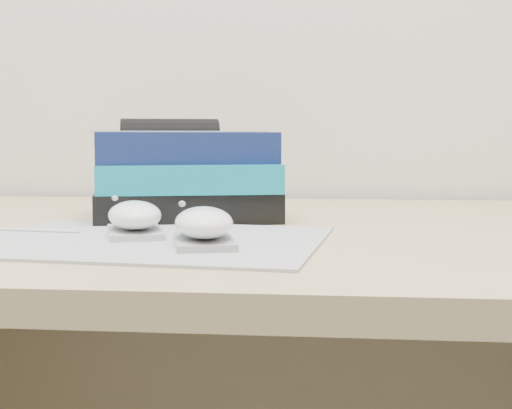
# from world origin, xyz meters

# --- Properties ---
(desk) EXTENTS (1.60, 0.80, 0.73)m
(desk) POSITION_xyz_m (0.00, 1.64, 0.50)
(desk) COLOR tan
(desk) RESTS_ON ground
(mousepad) EXTENTS (0.40, 0.32, 0.00)m
(mousepad) POSITION_xyz_m (-0.18, 1.42, 0.73)
(mousepad) COLOR gray
(mousepad) RESTS_ON desk
(mouse_rear) EXTENTS (0.09, 0.12, 0.04)m
(mouse_rear) POSITION_xyz_m (-0.20, 1.45, 0.75)
(mouse_rear) COLOR #ADADB0
(mouse_rear) RESTS_ON mousepad
(mouse_front) EXTENTS (0.08, 0.12, 0.04)m
(mouse_front) POSITION_xyz_m (-0.11, 1.39, 0.75)
(mouse_front) COLOR #9D9DA0
(mouse_front) RESTS_ON mousepad
(book_stack) EXTENTS (0.28, 0.25, 0.12)m
(book_stack) POSITION_xyz_m (-0.18, 1.65, 0.79)
(book_stack) COLOR black
(book_stack) RESTS_ON desk
(pouch) EXTENTS (0.16, 0.13, 0.14)m
(pouch) POSITION_xyz_m (-0.23, 1.74, 0.80)
(pouch) COLOR black
(pouch) RESTS_ON desk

